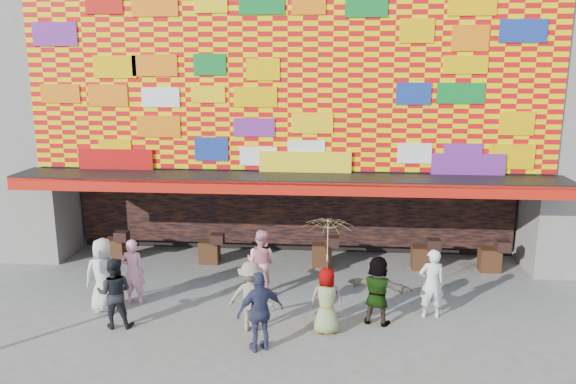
# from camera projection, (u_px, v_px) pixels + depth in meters

# --- Properties ---
(ground) EXTENTS (90.00, 90.00, 0.00)m
(ground) POSITION_uv_depth(u_px,v_px,m) (273.00, 334.00, 12.84)
(ground) COLOR slate
(ground) RESTS_ON ground
(shop_building) EXTENTS (15.20, 9.40, 10.00)m
(shop_building) POSITION_uv_depth(u_px,v_px,m) (298.00, 88.00, 19.63)
(shop_building) COLOR gray
(shop_building) RESTS_ON ground
(ped_a) EXTENTS (1.01, 0.76, 1.88)m
(ped_a) POSITION_uv_depth(u_px,v_px,m) (104.00, 275.00, 13.90)
(ped_a) COLOR silver
(ped_a) RESTS_ON ground
(ped_b) EXTENTS (0.64, 0.43, 1.72)m
(ped_b) POSITION_uv_depth(u_px,v_px,m) (133.00, 271.00, 14.38)
(ped_b) COLOR pink
(ped_b) RESTS_ON ground
(ped_c) EXTENTS (0.90, 0.74, 1.69)m
(ped_c) POSITION_uv_depth(u_px,v_px,m) (114.00, 293.00, 13.06)
(ped_c) COLOR black
(ped_c) RESTS_ON ground
(ped_d) EXTENTS (1.14, 0.75, 1.67)m
(ped_d) POSITION_uv_depth(u_px,v_px,m) (251.00, 296.00, 12.89)
(ped_d) COLOR gray
(ped_d) RESTS_ON ground
(ped_e) EXTENTS (1.12, 0.88, 1.78)m
(ped_e) POSITION_uv_depth(u_px,v_px,m) (260.00, 312.00, 11.97)
(ped_e) COLOR #323758
(ped_e) RESTS_ON ground
(ped_f) EXTENTS (1.63, 0.92, 1.68)m
(ped_f) POSITION_uv_depth(u_px,v_px,m) (377.00, 290.00, 13.22)
(ped_f) COLOR gray
(ped_f) RESTS_ON ground
(ped_g) EXTENTS (0.81, 0.56, 1.57)m
(ped_g) POSITION_uv_depth(u_px,v_px,m) (327.00, 301.00, 12.77)
(ped_g) COLOR gray
(ped_g) RESTS_ON ground
(ped_h) EXTENTS (0.67, 0.48, 1.73)m
(ped_h) POSITION_uv_depth(u_px,v_px,m) (431.00, 284.00, 13.56)
(ped_h) COLOR white
(ped_h) RESTS_ON ground
(ped_i) EXTENTS (1.06, 0.95, 1.79)m
(ped_i) POSITION_uv_depth(u_px,v_px,m) (261.00, 262.00, 14.96)
(ped_i) COLOR pink
(ped_i) RESTS_ON ground
(parasol) EXTENTS (1.22, 1.24, 1.98)m
(parasol) POSITION_uv_depth(u_px,v_px,m) (328.00, 241.00, 12.45)
(parasol) COLOR #F9EE9D
(parasol) RESTS_ON ground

